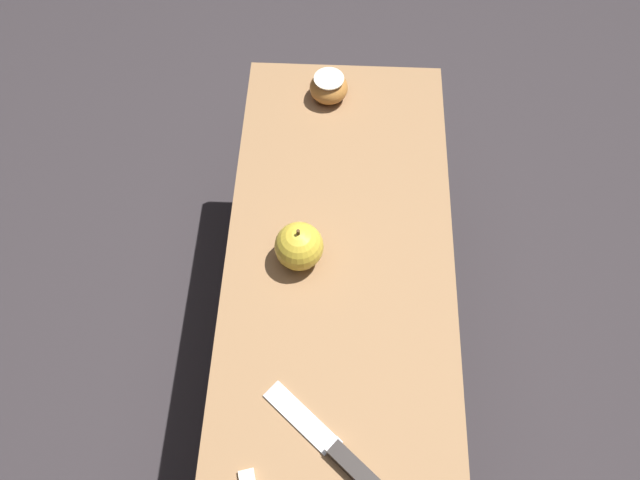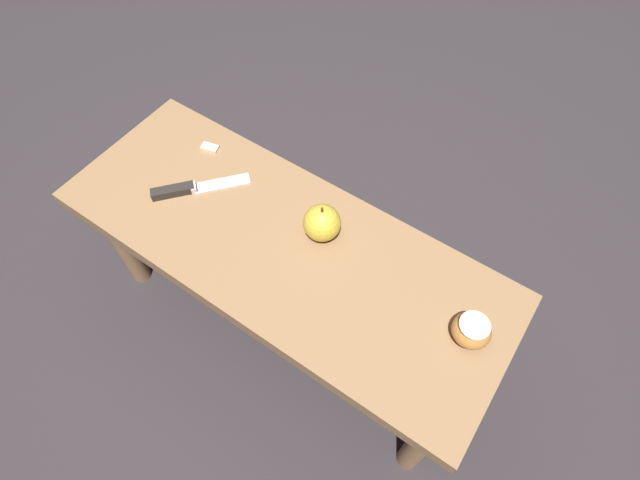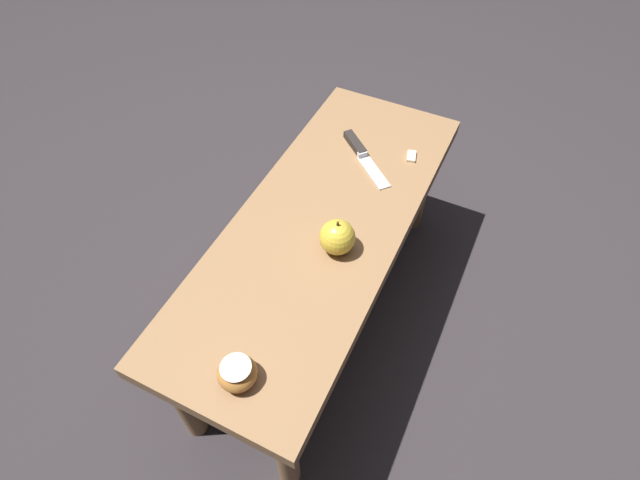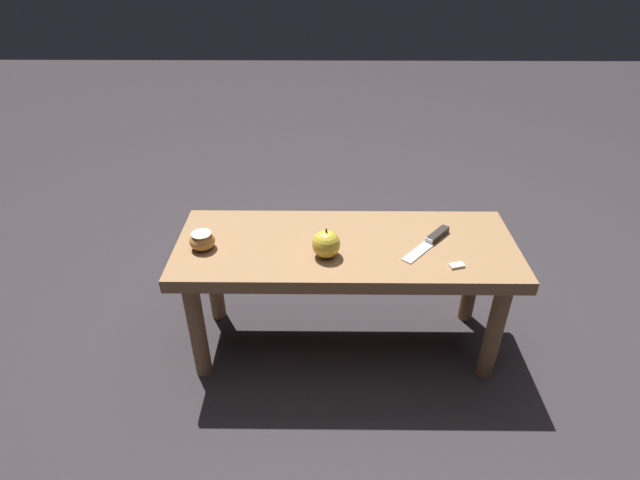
# 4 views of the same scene
# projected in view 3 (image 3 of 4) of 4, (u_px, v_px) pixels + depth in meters

# --- Properties ---
(ground_plane) EXTENTS (8.00, 8.00, 0.00)m
(ground_plane) POSITION_uv_depth(u_px,v_px,m) (321.00, 310.00, 1.50)
(ground_plane) COLOR #2D282B
(wooden_bench) EXTENTS (1.02, 0.39, 0.41)m
(wooden_bench) POSITION_uv_depth(u_px,v_px,m) (321.00, 237.00, 1.23)
(wooden_bench) COLOR olive
(wooden_bench) RESTS_ON ground_plane
(knife) EXTENTS (0.17, 0.19, 0.02)m
(knife) POSITION_uv_depth(u_px,v_px,m) (360.00, 151.00, 1.32)
(knife) COLOR silver
(knife) RESTS_ON wooden_bench
(apple_whole) EXTENTS (0.08, 0.08, 0.09)m
(apple_whole) POSITION_uv_depth(u_px,v_px,m) (337.00, 237.00, 1.10)
(apple_whole) COLOR gold
(apple_whole) RESTS_ON wooden_bench
(apple_cut) EXTENTS (0.07, 0.07, 0.05)m
(apple_cut) POSITION_uv_depth(u_px,v_px,m) (237.00, 373.00, 0.91)
(apple_cut) COLOR #B27233
(apple_cut) RESTS_ON wooden_bench
(apple_slice_near_knife) EXTENTS (0.05, 0.03, 0.01)m
(apple_slice_near_knife) POSITION_uv_depth(u_px,v_px,m) (411.00, 156.00, 1.32)
(apple_slice_near_knife) COLOR beige
(apple_slice_near_knife) RESTS_ON wooden_bench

